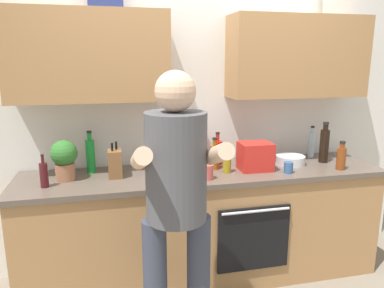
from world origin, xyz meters
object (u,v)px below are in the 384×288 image
object	(u,v)px
bottle_hotsauce	(217,152)
bottle_water	(312,144)
bottle_soy	(324,145)
bottle_vinegar	(341,157)
grocery_bag_crisps	(255,156)
person_standing	(177,197)
mixing_bowl	(290,160)
cup_ceramic	(208,172)
bottle_syrup	(215,156)
potted_herb	(64,158)
knife_block	(115,163)
cup_tea	(288,168)
bottle_soda	(90,155)
bottle_oil	(227,162)
bottle_wine	(44,175)
cup_coffee	(149,164)

from	to	relation	value
bottle_hotsauce	bottle_water	bearing A→B (deg)	2.19
bottle_water	bottle_soy	size ratio (longest dim) A/B	0.81
bottle_vinegar	grocery_bag_crisps	xyz separation A→B (m)	(-0.67, 0.15, 0.01)
bottle_vinegar	bottle_hotsauce	bearing A→B (deg)	158.17
bottle_hotsauce	bottle_vinegar	size ratio (longest dim) A/B	1.18
person_standing	mixing_bowl	world-z (taller)	person_standing
cup_ceramic	grocery_bag_crisps	bearing A→B (deg)	18.85
person_standing	bottle_syrup	size ratio (longest dim) A/B	6.63
bottle_water	potted_herb	bearing A→B (deg)	-175.00
bottle_water	potted_herb	distance (m)	2.09
bottle_syrup	cup_ceramic	bearing A→B (deg)	-116.75
bottle_vinegar	potted_herb	size ratio (longest dim) A/B	0.78
bottle_syrup	mixing_bowl	xyz separation A→B (m)	(0.66, -0.01, -0.07)
bottle_syrup	bottle_hotsauce	size ratio (longest dim) A/B	0.94
bottle_vinegar	grocery_bag_crisps	bearing A→B (deg)	167.62
person_standing	bottle_soy	size ratio (longest dim) A/B	4.91
person_standing	knife_block	xyz separation A→B (m)	(-0.32, 0.78, -0.00)
bottle_syrup	cup_tea	size ratio (longest dim) A/B	2.96
bottle_soda	knife_block	world-z (taller)	bottle_soda
bottle_syrup	cup_tea	distance (m)	0.58
bottle_oil	bottle_soda	xyz separation A→B (m)	(-1.02, 0.23, 0.06)
cup_tea	cup_ceramic	bearing A→B (deg)	-179.60
cup_tea	grocery_bag_crisps	world-z (taller)	grocery_bag_crisps
mixing_bowl	grocery_bag_crisps	size ratio (longest dim) A/B	0.96
bottle_hotsauce	mixing_bowl	size ratio (longest dim) A/B	1.14
bottle_wine	cup_ceramic	bearing A→B (deg)	-4.26
person_standing	bottle_syrup	xyz separation A→B (m)	(0.46, 0.81, -0.00)
bottle_soy	bottle_soda	bearing A→B (deg)	175.92
bottle_water	bottle_soy	bearing A→B (deg)	-86.22
cup_tea	knife_block	world-z (taller)	knife_block
bottle_hotsauce	grocery_bag_crisps	bearing A→B (deg)	-41.86
bottle_hotsauce	cup_ceramic	distance (m)	0.41
person_standing	potted_herb	bearing A→B (deg)	130.51
cup_tea	mixing_bowl	xyz separation A→B (m)	(0.13, 0.22, -0.01)
cup_tea	knife_block	size ratio (longest dim) A/B	0.33
bottle_oil	bottle_soda	distance (m)	1.05
cup_ceramic	person_standing	bearing A→B (deg)	-120.90
bottle_wine	knife_block	size ratio (longest dim) A/B	0.88
cup_tea	bottle_oil	bearing A→B (deg)	165.34
cup_tea	bottle_soy	bearing A→B (deg)	26.41
mixing_bowl	person_standing	bearing A→B (deg)	-144.58
bottle_vinegar	bottle_water	bearing A→B (deg)	93.57
bottle_wine	cup_coffee	size ratio (longest dim) A/B	2.74
bottle_syrup	cup_coffee	xyz separation A→B (m)	(-0.51, 0.12, -0.06)
bottle_syrup	bottle_wine	world-z (taller)	bottle_syrup
bottle_soy	knife_block	world-z (taller)	bottle_soy
bottle_soda	potted_herb	bearing A→B (deg)	-141.00
bottle_hotsauce	potted_herb	bearing A→B (deg)	-172.92
bottle_syrup	bottle_vinegar	distance (m)	1.00
bottle_syrup	cup_tea	bearing A→B (deg)	-23.97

